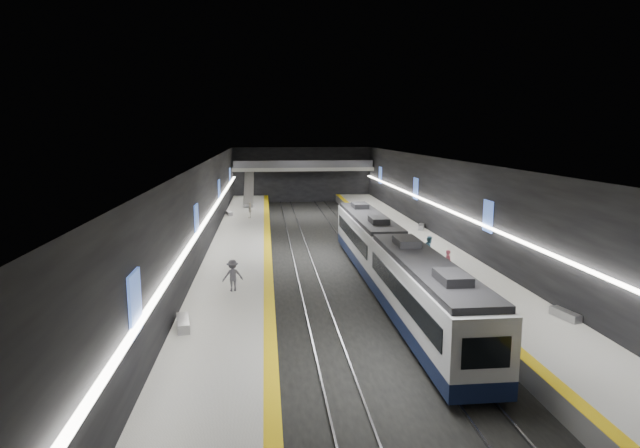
{
  "coord_description": "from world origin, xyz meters",
  "views": [
    {
      "loc": [
        -5.41,
        -43.12,
        10.33
      ],
      "look_at": [
        -0.63,
        3.19,
        2.2
      ],
      "focal_mm": 30.0,
      "sensor_mm": 36.0,
      "label": 1
    }
  ],
  "objects": [
    {
      "name": "bench_left_near",
      "position": [
        -9.43,
        -18.25,
        1.24
      ],
      "size": [
        0.9,
        2.05,
        0.48
      ],
      "primitive_type": "cube",
      "rotation": [
        0.0,
        0.0,
        0.18
      ],
      "color": "#99999E",
      "rests_on": "platform_left"
    },
    {
      "name": "bench_right_far",
      "position": [
        9.5,
        6.2,
        1.22
      ],
      "size": [
        1.08,
        1.85,
        0.44
      ],
      "primitive_type": "cube",
      "rotation": [
        0.0,
        0.0,
        -0.35
      ],
      "color": "#99999E",
      "rests_on": "platform_right"
    },
    {
      "name": "escalator",
      "position": [
        -7.5,
        26.0,
        2.9
      ],
      "size": [
        1.2,
        7.5,
        3.92
      ],
      "primitive_type": "cube",
      "rotation": [
        0.44,
        0.0,
        0.0
      ],
      "color": "#99999E",
      "rests_on": "platform_left"
    },
    {
      "name": "tile_surface_left",
      "position": [
        -7.5,
        0.0,
        1.01
      ],
      "size": [
        5.0,
        70.0,
        0.02
      ],
      "primitive_type": "cube",
      "color": "#AFAFAA",
      "rests_on": "platform_left"
    },
    {
      "name": "ad_posters",
      "position": [
        -0.0,
        1.0,
        4.5
      ],
      "size": [
        19.94,
        53.5,
        2.2
      ],
      "color": "#456BD1",
      "rests_on": "wall_left"
    },
    {
      "name": "tile_surface_right",
      "position": [
        7.5,
        0.0,
        1.01
      ],
      "size": [
        5.0,
        70.0,
        0.02
      ],
      "primitive_type": "cube",
      "color": "#AFAFAA",
      "rests_on": "platform_right"
    },
    {
      "name": "platform_right",
      "position": [
        7.5,
        0.0,
        0.5
      ],
      "size": [
        5.0,
        70.0,
        1.0
      ],
      "primitive_type": "cube",
      "color": "slate",
      "rests_on": "ground"
    },
    {
      "name": "ground",
      "position": [
        0.0,
        0.0,
        0.0
      ],
      "size": [
        70.0,
        70.0,
        0.0
      ],
      "primitive_type": "plane",
      "color": "black",
      "rests_on": "ground"
    },
    {
      "name": "ceiling",
      "position": [
        0.0,
        0.0,
        8.0
      ],
      "size": [
        20.0,
        70.0,
        0.04
      ],
      "primitive_type": "cube",
      "rotation": [
        3.14,
        0.0,
        0.0
      ],
      "color": "beige",
      "rests_on": "wall_left"
    },
    {
      "name": "train",
      "position": [
        2.5,
        -10.48,
        2.2
      ],
      "size": [
        2.69,
        30.04,
        3.6
      ],
      "color": "#111B3E",
      "rests_on": "ground"
    },
    {
      "name": "mezzanine_bridge",
      "position": [
        0.0,
        32.93,
        5.04
      ],
      "size": [
        20.0,
        3.0,
        1.5
      ],
      "color": "gray",
      "rests_on": "wall_left"
    },
    {
      "name": "passenger_left_a",
      "position": [
        -7.08,
        14.54,
        1.86
      ],
      "size": [
        0.45,
        1.02,
        1.71
      ],
      "primitive_type": "imported",
      "rotation": [
        0.0,
        0.0,
        -1.54
      ],
      "color": "beige",
      "rests_on": "platform_left"
    },
    {
      "name": "wall_right",
      "position": [
        10.0,
        0.0,
        4.0
      ],
      "size": [
        0.04,
        70.0,
        8.0
      ],
      "primitive_type": "cube",
      "color": "black",
      "rests_on": "ground"
    },
    {
      "name": "bench_right_near",
      "position": [
        9.5,
        -18.87,
        1.21
      ],
      "size": [
        0.86,
        1.81,
        0.43
      ],
      "primitive_type": "cube",
      "rotation": [
        0.0,
        0.0,
        0.22
      ],
      "color": "#99999E",
      "rests_on": "platform_right"
    },
    {
      "name": "passenger_right_b",
      "position": [
        6.33,
        -6.44,
        1.92
      ],
      "size": [
        0.98,
        1.09,
        1.84
      ],
      "primitive_type": "imported",
      "rotation": [
        0.0,
        0.0,
        1.18
      ],
      "color": "teal",
      "rests_on": "platform_right"
    },
    {
      "name": "cove_light_left",
      "position": [
        -9.8,
        0.0,
        3.8
      ],
      "size": [
        0.25,
        68.6,
        0.12
      ],
      "primitive_type": "cube",
      "color": "white",
      "rests_on": "wall_left"
    },
    {
      "name": "wall_back",
      "position": [
        0.0,
        35.0,
        4.0
      ],
      "size": [
        20.0,
        0.04,
        8.0
      ],
      "primitive_type": "cube",
      "color": "black",
      "rests_on": "ground"
    },
    {
      "name": "passenger_right_a",
      "position": [
        6.36,
        -10.39,
        1.85
      ],
      "size": [
        0.5,
        0.68,
        1.7
      ],
      "primitive_type": "imported",
      "rotation": [
        0.0,
        0.0,
        1.73
      ],
      "color": "#D14E65",
      "rests_on": "platform_right"
    },
    {
      "name": "platform_left",
      "position": [
        -7.5,
        0.0,
        0.5
      ],
      "size": [
        5.0,
        70.0,
        1.0
      ],
      "primitive_type": "cube",
      "color": "slate",
      "rests_on": "ground"
    },
    {
      "name": "cove_light_right",
      "position": [
        9.8,
        0.0,
        3.8
      ],
      "size": [
        0.25,
        68.6,
        0.12
      ],
      "primitive_type": "cube",
      "color": "white",
      "rests_on": "wall_right"
    },
    {
      "name": "tactile_strip_left",
      "position": [
        -5.3,
        0.0,
        1.02
      ],
      "size": [
        0.6,
        70.0,
        0.02
      ],
      "primitive_type": "cube",
      "color": "yellow",
      "rests_on": "platform_left"
    },
    {
      "name": "wall_left",
      "position": [
        -10.0,
        0.0,
        4.0
      ],
      "size": [
        0.04,
        70.0,
        8.0
      ],
      "primitive_type": "cube",
      "color": "black",
      "rests_on": "ground"
    },
    {
      "name": "rails",
      "position": [
        -0.0,
        0.0,
        0.06
      ],
      "size": [
        6.52,
        70.0,
        0.12
      ],
      "color": "gray",
      "rests_on": "ground"
    },
    {
      "name": "passenger_left_b",
      "position": [
        -7.4,
        -12.39,
        1.94
      ],
      "size": [
        1.36,
        1.01,
        1.88
      ],
      "primitive_type": "imported",
      "rotation": [
        0.0,
        0.0,
        3.43
      ],
      "color": "#46454D",
      "rests_on": "platform_left"
    },
    {
      "name": "bench_left_far",
      "position": [
        -9.5,
        16.89,
        1.21
      ],
      "size": [
        0.91,
        1.77,
        0.42
      ],
      "primitive_type": "cube",
      "rotation": [
        0.0,
        0.0,
        0.27
      ],
      "color": "#99999E",
      "rests_on": "platform_left"
    },
    {
      "name": "tactile_strip_right",
      "position": [
        5.3,
        0.0,
        1.02
      ],
      "size": [
        0.6,
        70.0,
        0.02
      ],
      "primitive_type": "cube",
      "color": "yellow",
      "rests_on": "platform_right"
    }
  ]
}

